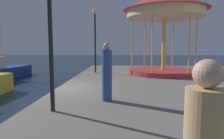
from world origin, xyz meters
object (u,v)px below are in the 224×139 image
lamp_post_far_end (95,30)px  person_mid_promenade (107,74)px  carousel (165,12)px  lamp_post_mid_promenade (49,5)px

lamp_post_far_end → person_mid_promenade: (1.38, -7.68, -2.13)m
carousel → lamp_post_mid_promenade: (-4.88, -8.42, -1.24)m
carousel → person_mid_promenade: carousel is taller
carousel → lamp_post_mid_promenade: carousel is taller
person_mid_promenade → carousel: bearing=64.7°
carousel → person_mid_promenade: bearing=-115.3°
carousel → person_mid_promenade: (-3.41, -7.23, -3.25)m
lamp_post_mid_promenade → lamp_post_far_end: (0.09, 8.87, 0.12)m
carousel → person_mid_promenade: 8.63m
carousel → person_mid_promenade: size_ratio=2.86×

